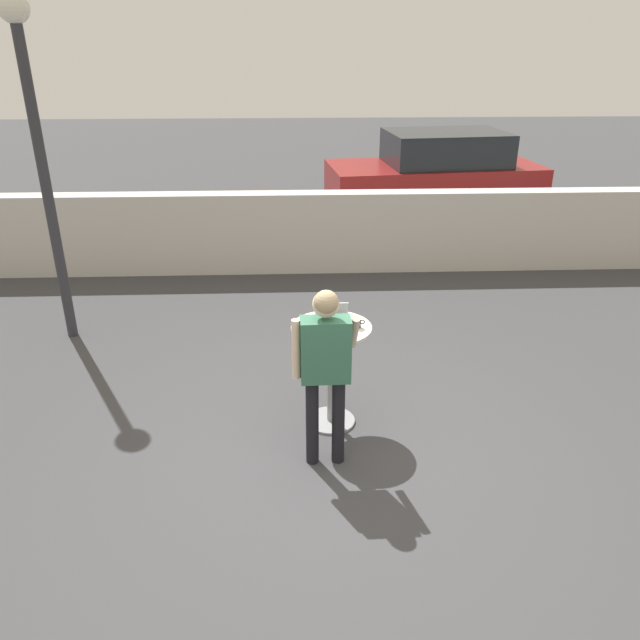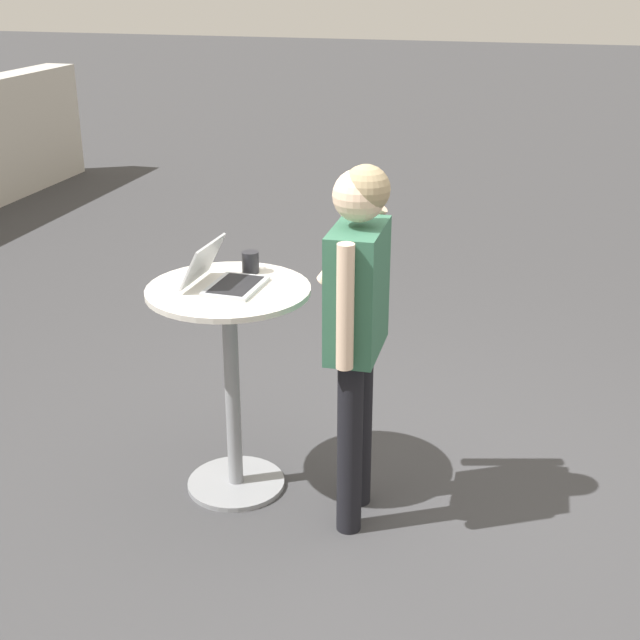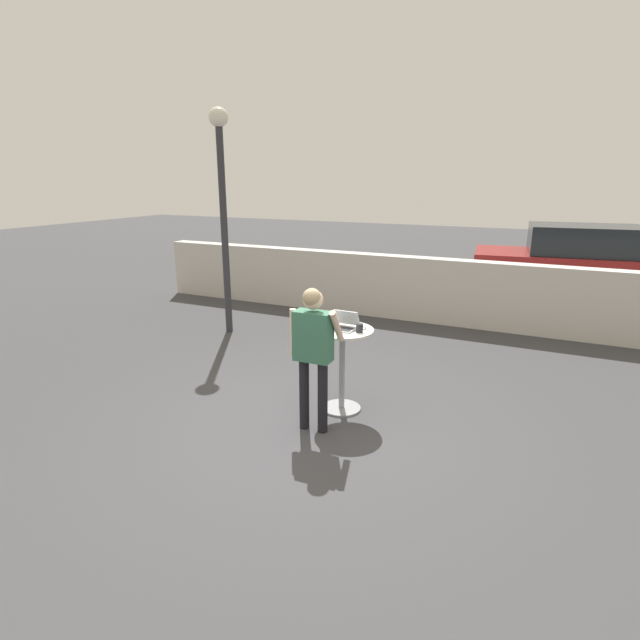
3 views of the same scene
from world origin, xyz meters
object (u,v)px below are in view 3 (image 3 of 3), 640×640
object	(u,v)px
cafe_table	(342,357)
parked_car_near_street	(574,263)
coffee_mug	(360,328)
street_lamp	(222,190)
standing_person	(313,343)
laptop	(343,325)

from	to	relation	value
cafe_table	parked_car_near_street	bearing A→B (deg)	70.96
coffee_mug	street_lamp	bearing A→B (deg)	147.96
standing_person	street_lamp	distance (m)	4.28
cafe_table	coffee_mug	bearing A→B (deg)	-7.10
laptop	parked_car_near_street	distance (m)	7.71
laptop	standing_person	size ratio (longest dim) A/B	0.20
parked_car_near_street	cafe_table	bearing A→B (deg)	-109.04
cafe_table	laptop	bearing A→B (deg)	83.89
coffee_mug	parked_car_near_street	distance (m)	7.69
cafe_table	laptop	xyz separation A→B (m)	(0.00, 0.02, 0.39)
cafe_table	coffee_mug	size ratio (longest dim) A/B	8.84
cafe_table	coffee_mug	world-z (taller)	coffee_mug
standing_person	parked_car_near_street	xyz separation A→B (m)	(2.61, 7.91, -0.16)
street_lamp	cafe_table	bearing A→B (deg)	-33.50
cafe_table	laptop	world-z (taller)	laptop
laptop	cafe_table	bearing A→B (deg)	-96.11
coffee_mug	standing_person	world-z (taller)	standing_person
coffee_mug	street_lamp	world-z (taller)	street_lamp
coffee_mug	parked_car_near_street	xyz separation A→B (m)	(2.30, 7.34, -0.20)
cafe_table	laptop	size ratio (longest dim) A/B	3.17
street_lamp	laptop	bearing A→B (deg)	-33.23
cafe_table	standing_person	xyz separation A→B (m)	(-0.08, -0.60, 0.35)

